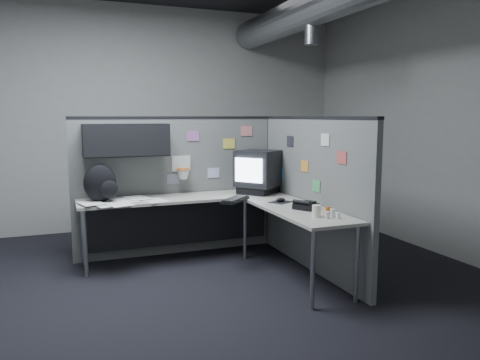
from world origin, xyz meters
name	(u,v)px	position (x,y,z in m)	size (l,w,h in m)	color
room	(274,67)	(0.56, 0.00, 2.10)	(5.62, 5.62, 3.22)	black
partition_back	(165,171)	(-0.25, 1.23, 1.00)	(2.44, 0.42, 1.63)	#5F6260
partition_right	(311,193)	(1.10, 0.22, 0.82)	(0.07, 2.23, 1.63)	#5F6260
desk	(212,210)	(0.15, 0.70, 0.61)	(2.31, 2.11, 0.73)	#ACA69B
monitor	(258,171)	(0.79, 0.91, 0.99)	(0.62, 0.62, 0.50)	black
keyboard	(235,200)	(0.35, 0.51, 0.75)	(0.42, 0.42, 0.04)	black
mouse	(281,201)	(0.77, 0.28, 0.75)	(0.27, 0.26, 0.05)	black
phone	(306,206)	(0.84, -0.14, 0.77)	(0.26, 0.27, 0.10)	black
bottles	(331,213)	(0.87, -0.55, 0.77)	(0.13, 0.19, 0.08)	silver
cup	(316,211)	(0.75, -0.49, 0.78)	(0.08, 0.08, 0.11)	silver
papers	(123,202)	(-0.78, 0.86, 0.74)	(0.95, 0.68, 0.02)	white
backpack	(101,184)	(-0.99, 0.96, 0.93)	(0.39, 0.35, 0.41)	black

